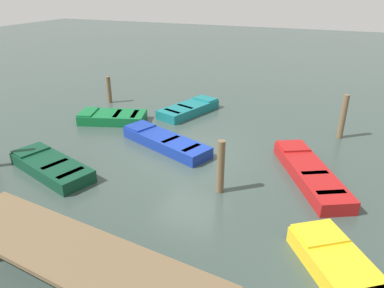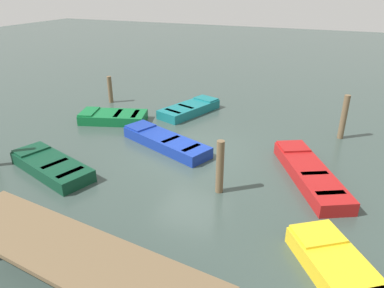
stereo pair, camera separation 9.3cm
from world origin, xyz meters
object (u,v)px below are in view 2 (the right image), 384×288
object	(u,v)px
mooring_piling_far_left	(110,90)
mooring_piling_far_right	(344,117)
rowboat_dark_green	(51,166)
rowboat_red	(309,173)
dock_segment	(74,256)
rowboat_green	(113,117)
rowboat_blue	(165,141)
mooring_piling_near_left	(220,167)
rowboat_teal	(190,109)
rowboat_yellow	(354,288)

from	to	relation	value
mooring_piling_far_left	mooring_piling_far_right	size ratio (longest dim) A/B	0.76
rowboat_dark_green	rowboat_red	bearing A→B (deg)	-142.80
rowboat_red	mooring_piling_far_left	size ratio (longest dim) A/B	2.99
dock_segment	rowboat_green	bearing A→B (deg)	-53.54
rowboat_blue	rowboat_red	xyz separation A→B (m)	(-5.19, 0.41, -0.00)
mooring_piling_near_left	rowboat_blue	bearing A→B (deg)	-37.31
rowboat_teal	rowboat_green	size ratio (longest dim) A/B	1.09
dock_segment	rowboat_blue	distance (m)	6.87
dock_segment	rowboat_teal	bearing A→B (deg)	-72.49
rowboat_blue	mooring_piling_far_left	world-z (taller)	mooring_piling_far_left
dock_segment	rowboat_dark_green	distance (m)	5.34
rowboat_dark_green	mooring_piling_near_left	size ratio (longest dim) A/B	2.09
rowboat_blue	mooring_piling_far_left	xyz separation A→B (m)	(4.96, -3.72, 0.45)
rowboat_teal	mooring_piling_far_left	distance (m)	4.36
rowboat_dark_green	rowboat_blue	size ratio (longest dim) A/B	0.87
rowboat_green	mooring_piling_far_right	size ratio (longest dim) A/B	1.75
rowboat_dark_green	mooring_piling_far_left	world-z (taller)	mooring_piling_far_left
dock_segment	mooring_piling_far_right	distance (m)	11.02
mooring_piling_far_left	mooring_piling_far_right	world-z (taller)	mooring_piling_far_right
rowboat_blue	mooring_piling_near_left	distance (m)	3.65
rowboat_red	mooring_piling_near_left	world-z (taller)	mooring_piling_near_left
rowboat_dark_green	mooring_piling_near_left	xyz separation A→B (m)	(-5.35, -0.97, 0.59)
rowboat_green	rowboat_blue	bearing A→B (deg)	138.24
rowboat_yellow	rowboat_green	distance (m)	11.57
rowboat_red	mooring_piling_near_left	bearing A→B (deg)	99.35
rowboat_teal	rowboat_green	distance (m)	3.52
rowboat_yellow	dock_segment	bearing A→B (deg)	75.66
rowboat_red	rowboat_yellow	bearing A→B (deg)	168.72
dock_segment	mooring_piling_far_right	size ratio (longest dim) A/B	3.61
rowboat_teal	rowboat_blue	bearing A→B (deg)	-151.85
rowboat_yellow	rowboat_green	xyz separation A→B (m)	(9.76, -6.21, 0.00)
dock_segment	rowboat_yellow	world-z (taller)	dock_segment
rowboat_yellow	rowboat_blue	bearing A→B (deg)	18.49
rowboat_yellow	mooring_piling_far_left	world-z (taller)	mooring_piling_far_left
rowboat_green	mooring_piling_far_right	xyz separation A→B (m)	(-9.24, -1.94, 0.65)
mooring_piling_near_left	mooring_piling_far_left	bearing A→B (deg)	-37.04
rowboat_blue	rowboat_green	xyz separation A→B (m)	(3.27, -1.44, 0.00)
rowboat_dark_green	rowboat_teal	size ratio (longest dim) A/B	1.02
rowboat_red	mooring_piling_near_left	xyz separation A→B (m)	(2.33, 1.77, 0.59)
rowboat_yellow	mooring_piling_near_left	xyz separation A→B (m)	(3.63, -2.59, 0.59)
rowboat_red	mooring_piling_far_right	bearing A→B (deg)	-39.42
rowboat_red	mooring_piling_near_left	size ratio (longest dim) A/B	2.46
rowboat_blue	mooring_piling_far_right	xyz separation A→B (m)	(-5.97, -3.38, 0.65)
rowboat_dark_green	rowboat_yellow	world-z (taller)	same
rowboat_green	mooring_piling_far_left	xyz separation A→B (m)	(1.69, -2.28, 0.45)
rowboat_teal	rowboat_red	world-z (taller)	same
rowboat_red	mooring_piling_near_left	distance (m)	2.98
rowboat_blue	mooring_piling_far_left	distance (m)	6.22
rowboat_red	mooring_piling_far_left	bearing A→B (deg)	39.97
dock_segment	rowboat_teal	xyz separation A→B (m)	(2.09, -10.44, -0.62)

